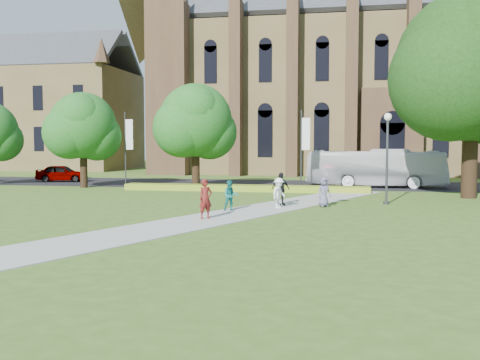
% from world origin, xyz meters
% --- Properties ---
extents(ground, '(160.00, 160.00, 0.00)m').
position_xyz_m(ground, '(0.00, 0.00, 0.00)').
color(ground, '#3A5B1B').
rests_on(ground, ground).
extents(road, '(160.00, 10.00, 0.02)m').
position_xyz_m(road, '(0.00, 20.00, 0.01)').
color(road, black).
rests_on(road, ground).
extents(footpath, '(15.58, 28.54, 0.04)m').
position_xyz_m(footpath, '(0.00, 1.00, 0.02)').
color(footpath, '#B2B2A8').
rests_on(footpath, ground).
extents(flower_hedge, '(18.00, 1.40, 0.45)m').
position_xyz_m(flower_hedge, '(-2.00, 13.20, 0.23)').
color(flower_hedge, gold).
rests_on(flower_hedge, ground).
extents(cathedral, '(52.60, 18.25, 28.00)m').
position_xyz_m(cathedral, '(10.00, 39.73, 12.98)').
color(cathedral, brown).
rests_on(cathedral, ground).
extents(building_west, '(22.00, 14.00, 18.30)m').
position_xyz_m(building_west, '(-34.00, 42.00, 9.21)').
color(building_west, brown).
rests_on(building_west, ground).
extents(streetlamp, '(0.44, 0.44, 5.24)m').
position_xyz_m(streetlamp, '(7.50, 6.50, 3.30)').
color(streetlamp, '#38383D').
rests_on(streetlamp, ground).
extents(large_tree, '(9.60, 9.60, 13.20)m').
position_xyz_m(large_tree, '(13.00, 11.00, 8.37)').
color(large_tree, '#332114').
rests_on(large_tree, ground).
extents(street_tree_0, '(5.20, 5.20, 7.50)m').
position_xyz_m(street_tree_0, '(-15.00, 14.00, 4.87)').
color(street_tree_0, '#332114').
rests_on(street_tree_0, ground).
extents(street_tree_1, '(5.60, 5.60, 8.05)m').
position_xyz_m(street_tree_1, '(-6.00, 14.50, 5.22)').
color(street_tree_1, '#332114').
rests_on(street_tree_1, ground).
extents(banner_pole_0, '(0.70, 0.10, 6.00)m').
position_xyz_m(banner_pole_0, '(2.11, 15.20, 3.39)').
color(banner_pole_0, '#38383D').
rests_on(banner_pole_0, ground).
extents(banner_pole_1, '(0.70, 0.10, 6.00)m').
position_xyz_m(banner_pole_1, '(-11.89, 15.20, 3.39)').
color(banner_pole_1, '#38383D').
rests_on(banner_pole_1, ground).
extents(tour_coach, '(11.02, 3.29, 3.03)m').
position_xyz_m(tour_coach, '(7.70, 18.57, 1.53)').
color(tour_coach, white).
rests_on(tour_coach, road).
extents(car_0, '(4.76, 2.63, 1.53)m').
position_xyz_m(car_0, '(-19.90, 19.48, 0.79)').
color(car_0, gray).
rests_on(car_0, road).
extents(pedestrian_0, '(0.79, 0.77, 1.83)m').
position_xyz_m(pedestrian_0, '(-1.26, -1.36, 0.96)').
color(pedestrian_0, maroon).
rests_on(pedestrian_0, footpath).
extents(pedestrian_1, '(0.92, 0.82, 1.56)m').
position_xyz_m(pedestrian_1, '(-0.72, 1.73, 0.82)').
color(pedestrian_1, '#166E6A').
rests_on(pedestrian_1, footpath).
extents(pedestrian_2, '(1.00, 1.21, 1.62)m').
position_xyz_m(pedestrian_2, '(1.63, 3.28, 0.85)').
color(pedestrian_2, white).
rests_on(pedestrian_2, footpath).
extents(pedestrian_3, '(1.15, 0.94, 1.83)m').
position_xyz_m(pedestrian_3, '(1.57, 4.61, 0.96)').
color(pedestrian_3, black).
rests_on(pedestrian_3, footpath).
extents(pedestrian_4, '(0.91, 0.82, 1.57)m').
position_xyz_m(pedestrian_4, '(3.99, 4.48, 0.83)').
color(pedestrian_4, slate).
rests_on(pedestrian_4, footpath).
extents(parasol, '(0.79, 0.79, 0.67)m').
position_xyz_m(parasol, '(4.17, 4.58, 1.94)').
color(parasol, '#D0929B').
rests_on(parasol, pedestrian_4).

